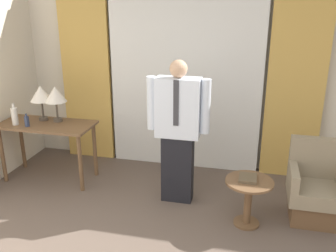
{
  "coord_description": "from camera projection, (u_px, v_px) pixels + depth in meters",
  "views": [
    {
      "loc": [
        0.89,
        -1.79,
        2.28
      ],
      "look_at": [
        0.03,
        1.86,
        0.95
      ],
      "focal_mm": 40.0,
      "sensor_mm": 36.0,
      "label": 1
    }
  ],
  "objects": [
    {
      "name": "wall_back",
      "position": [
        187.0,
        68.0,
        4.97
      ],
      "size": [
        10.0,
        0.06,
        2.7
      ],
      "color": "silver",
      "rests_on": "ground_plane"
    },
    {
      "name": "curtain_sheer_center",
      "position": [
        185.0,
        74.0,
        4.87
      ],
      "size": [
        2.01,
        0.06,
        2.58
      ],
      "color": "white",
      "rests_on": "ground_plane"
    },
    {
      "name": "curtain_drape_left",
      "position": [
        86.0,
        70.0,
        5.18
      ],
      "size": [
        0.7,
        0.06,
        2.58
      ],
      "color": "gold",
      "rests_on": "ground_plane"
    },
    {
      "name": "curtain_drape_right",
      "position": [
        296.0,
        80.0,
        4.57
      ],
      "size": [
        0.7,
        0.06,
        2.58
      ],
      "color": "gold",
      "rests_on": "ground_plane"
    },
    {
      "name": "desk",
      "position": [
        47.0,
        132.0,
        4.7
      ],
      "size": [
        1.19,
        0.54,
        0.75
      ],
      "color": "brown",
      "rests_on": "ground_plane"
    },
    {
      "name": "table_lamp_left",
      "position": [
        41.0,
        94.0,
        4.68
      ],
      "size": [
        0.27,
        0.27,
        0.45
      ],
      "color": "#4C4238",
      "rests_on": "desk"
    },
    {
      "name": "table_lamp_right",
      "position": [
        55.0,
        95.0,
        4.63
      ],
      "size": [
        0.27,
        0.27,
        0.45
      ],
      "color": "#4C4238",
      "rests_on": "desk"
    },
    {
      "name": "bottle_near_edge",
      "position": [
        15.0,
        116.0,
        4.59
      ],
      "size": [
        0.08,
        0.08,
        0.27
      ],
      "color": "silver",
      "rests_on": "desk"
    },
    {
      "name": "bottle_by_lamp",
      "position": [
        27.0,
        121.0,
        4.54
      ],
      "size": [
        0.06,
        0.06,
        0.16
      ],
      "color": "#2D3851",
      "rests_on": "desk"
    },
    {
      "name": "person",
      "position": [
        178.0,
        128.0,
        4.12
      ],
      "size": [
        0.7,
        0.23,
        1.64
      ],
      "color": "black",
      "rests_on": "ground_plane"
    },
    {
      "name": "armchair",
      "position": [
        315.0,
        191.0,
        3.94
      ],
      "size": [
        0.56,
        0.53,
        0.85
      ],
      "color": "brown",
      "rests_on": "ground_plane"
    },
    {
      "name": "side_table",
      "position": [
        248.0,
        195.0,
        3.82
      ],
      "size": [
        0.49,
        0.49,
        0.51
      ],
      "color": "brown",
      "rests_on": "ground_plane"
    },
    {
      "name": "book",
      "position": [
        248.0,
        178.0,
        3.78
      ],
      "size": [
        0.18,
        0.21,
        0.03
      ],
      "color": "brown",
      "rests_on": "side_table"
    }
  ]
}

